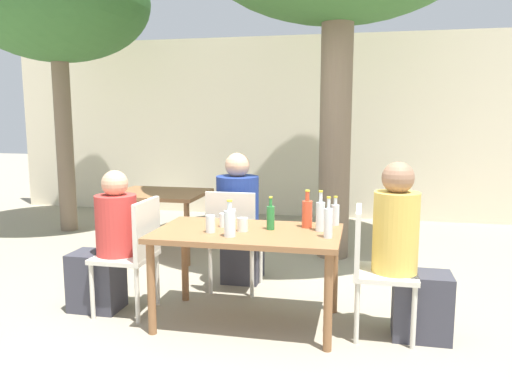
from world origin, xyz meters
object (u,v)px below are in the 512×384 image
object	(u,v)px
patio_chair_0	(134,249)
person_seated_2	(240,225)
water_bottle_1	(320,215)
patio_chair_2	(234,234)
drinking_glass_3	(210,224)
dining_table_back	(160,201)
person_seated_0	(107,249)
soda_bottle_2	(307,213)
water_bottle_4	(230,222)
patio_chair_1	(373,263)
drinking_glass_1	(224,220)
green_bottle_3	(271,217)
person_seated_1	(407,260)
drinking_glass_0	(243,225)
water_bottle_5	(335,214)
water_bottle_0	(328,222)
dining_table_front	(248,242)
tree_far	(56,2)
drinking_glass_2	(231,215)

from	to	relation	value
patio_chair_0	person_seated_2	world-z (taller)	person_seated_2
water_bottle_1	patio_chair_2	bearing A→B (deg)	146.74
drinking_glass_3	dining_table_back	bearing A→B (deg)	123.09
person_seated_0	drinking_glass_3	size ratio (longest dim) A/B	9.01
soda_bottle_2	water_bottle_4	distance (m)	0.65
patio_chair_1	drinking_glass_1	bearing A→B (deg)	85.39
green_bottle_3	drinking_glass_3	xyz separation A→B (m)	(-0.42, -0.19, -0.03)
patio_chair_2	person_seated_1	size ratio (longest dim) A/B	0.73
water_bottle_4	drinking_glass_0	distance (m)	0.20
patio_chair_2	green_bottle_3	size ratio (longest dim) A/B	3.66
patio_chair_1	water_bottle_5	bearing A→B (deg)	41.32
person_seated_0	person_seated_1	xyz separation A→B (m)	(2.33, 0.00, 0.06)
water_bottle_0	water_bottle_1	xyz separation A→B (m)	(-0.07, 0.20, 0.00)
drinking_glass_0	dining_table_front	bearing A→B (deg)	33.95
patio_chair_1	water_bottle_0	size ratio (longest dim) A/B	3.14
patio_chair_0	patio_chair_2	size ratio (longest dim) A/B	1.00
patio_chair_1	patio_chair_2	world-z (taller)	same
dining_table_front	drinking_glass_1	xyz separation A→B (m)	(-0.21, 0.09, 0.14)
person_seated_1	water_bottle_0	bearing A→B (deg)	99.61
tree_far	drinking_glass_0	world-z (taller)	tree_far
patio_chair_2	water_bottle_1	size ratio (longest dim) A/B	3.03
water_bottle_1	drinking_glass_1	distance (m)	0.75
patio_chair_0	person_seated_1	size ratio (longest dim) A/B	0.73
patio_chair_2	person_seated_0	bearing A→B (deg)	35.64
soda_bottle_2	water_bottle_4	size ratio (longest dim) A/B	1.11
tree_far	water_bottle_0	xyz separation A→B (m)	(3.78, -2.66, -2.22)
patio_chair_0	drinking_glass_3	world-z (taller)	patio_chair_0
green_bottle_3	drinking_glass_2	xyz separation A→B (m)	(-0.38, 0.25, -0.05)
drinking_glass_1	soda_bottle_2	bearing A→B (deg)	10.03
person_seated_0	water_bottle_4	distance (m)	1.15
water_bottle_1	water_bottle_4	bearing A→B (deg)	-153.27
tree_far	water_bottle_4	distance (m)	4.71
tree_far	soda_bottle_2	bearing A→B (deg)	-33.28
patio_chair_2	soda_bottle_2	world-z (taller)	soda_bottle_2
drinking_glass_0	drinking_glass_2	xyz separation A→B (m)	(-0.18, 0.35, -0.00)
tree_far	dining_table_back	distance (m)	3.13
water_bottle_4	water_bottle_5	xyz separation A→B (m)	(0.71, 0.54, -0.01)
water_bottle_4	water_bottle_5	world-z (taller)	water_bottle_4
tree_far	green_bottle_3	xyz separation A→B (m)	(3.34, -2.49, -2.23)
soda_bottle_2	water_bottle_0	bearing A→B (deg)	-58.47
drinking_glass_3	water_bottle_0	bearing A→B (deg)	1.14
water_bottle_4	drinking_glass_1	xyz separation A→B (m)	(-0.13, 0.29, -0.05)
patio_chair_2	person_seated_0	world-z (taller)	person_seated_0
water_bottle_1	water_bottle_4	xyz separation A→B (m)	(-0.62, -0.31, -0.02)
patio_chair_1	drinking_glass_0	size ratio (longest dim) A/B	9.18
water_bottle_0	soda_bottle_2	bearing A→B (deg)	121.53
tree_far	water_bottle_0	bearing A→B (deg)	-35.13
dining_table_back	drinking_glass_2	world-z (taller)	drinking_glass_2
dining_table_front	water_bottle_5	distance (m)	0.74
patio_chair_0	water_bottle_4	bearing A→B (deg)	76.50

